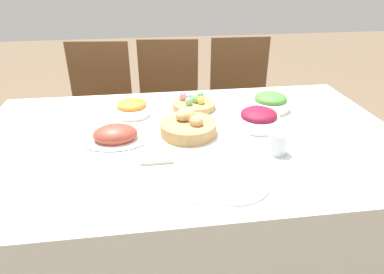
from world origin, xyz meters
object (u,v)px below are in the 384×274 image
object	(u,v)px
ham_platter	(115,135)
dinner_plate	(233,182)
green_salad_bowl	(270,102)
beet_salad_bowl	(258,119)
carrot_bowl	(132,108)
knife	(275,179)
chair_far_center	(169,108)
drinking_cup	(278,143)
spoon	(283,179)
egg_basket	(193,103)
chair_far_left	(100,112)
fork	(190,186)
bread_basket	(189,125)
chair_far_right	(241,104)
butter_dish	(156,156)

from	to	relation	value
ham_platter	dinner_plate	bearing A→B (deg)	-41.76
ham_platter	green_salad_bowl	xyz separation A→B (m)	(0.77, 0.24, 0.02)
green_salad_bowl	beet_salad_bowl	size ratio (longest dim) A/B	0.99
green_salad_bowl	carrot_bowl	world-z (taller)	green_salad_bowl
knife	chair_far_center	bearing A→B (deg)	101.91
knife	drinking_cup	size ratio (longest dim) A/B	2.22
ham_platter	spoon	xyz separation A→B (m)	(0.60, -0.38, -0.02)
egg_basket	spoon	size ratio (longest dim) A/B	1.14
drinking_cup	chair_far_left	bearing A→B (deg)	126.85
egg_basket	green_salad_bowl	xyz separation A→B (m)	(0.39, -0.07, 0.02)
dinner_plate	fork	distance (m)	0.15
bread_basket	carrot_bowl	world-z (taller)	bread_basket
carrot_bowl	beet_salad_bowl	world-z (taller)	beet_salad_bowl
chair_far_right	chair_far_left	bearing A→B (deg)	-177.82
dinner_plate	spoon	bearing A→B (deg)	0.00
spoon	carrot_bowl	bearing A→B (deg)	130.14
ham_platter	butter_dish	world-z (taller)	ham_platter
beet_salad_bowl	fork	bearing A→B (deg)	-131.32
green_salad_bowl	chair_far_right	bearing A→B (deg)	86.20
chair_far_left	knife	xyz separation A→B (m)	(0.76, -1.29, 0.25)
knife	dinner_plate	bearing A→B (deg)	179.60
green_salad_bowl	spoon	size ratio (longest dim) A/B	0.99
fork	spoon	bearing A→B (deg)	-0.40
chair_far_center	chair_far_left	xyz separation A→B (m)	(-0.48, -0.00, 0.00)
bread_basket	green_salad_bowl	bearing A→B (deg)	25.33
chair_far_right	carrot_bowl	bearing A→B (deg)	-137.07
egg_basket	ham_platter	world-z (taller)	egg_basket
chair_far_right	ham_platter	world-z (taller)	chair_far_right
bread_basket	green_salad_bowl	world-z (taller)	bread_basket
carrot_bowl	dinner_plate	world-z (taller)	carrot_bowl
green_salad_bowl	spoon	xyz separation A→B (m)	(-0.17, -0.62, -0.04)
carrot_bowl	drinking_cup	xyz separation A→B (m)	(0.58, -0.46, 0.01)
chair_far_center	carrot_bowl	world-z (taller)	chair_far_center
beet_salad_bowl	drinking_cup	bearing A→B (deg)	-89.52
green_salad_bowl	fork	bearing A→B (deg)	-128.84
carrot_bowl	bread_basket	bearing A→B (deg)	-43.39
chair_far_left	butter_dish	bearing A→B (deg)	-66.06
chair_far_left	carrot_bowl	size ratio (longest dim) A/B	5.61
dinner_plate	knife	bearing A→B (deg)	0.00
drinking_cup	chair_far_center	bearing A→B (deg)	107.78
bread_basket	chair_far_right	bearing A→B (deg)	60.84
carrot_bowl	drinking_cup	distance (m)	0.74
egg_basket	spoon	xyz separation A→B (m)	(0.22, -0.69, -0.02)
dinner_plate	egg_basket	bearing A→B (deg)	93.43
spoon	dinner_plate	bearing A→B (deg)	-179.60
chair_far_right	beet_salad_bowl	size ratio (longest dim) A/B	4.95
chair_far_center	green_salad_bowl	size ratio (longest dim) A/B	5.02
beet_salad_bowl	chair_far_left	bearing A→B (deg)	133.67
butter_dish	chair_far_right	bearing A→B (deg)	59.15
chair_far_center	fork	bearing A→B (deg)	-84.62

